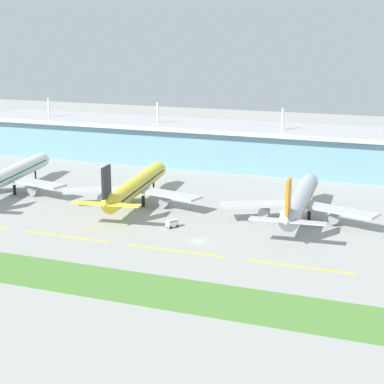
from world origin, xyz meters
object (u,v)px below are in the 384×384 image
at_px(safety_cone_right_wingtip, 3,212).
at_px(baggage_cart, 172,224).
at_px(airliner_nearest, 7,176).
at_px(airliner_far_middle, 300,201).
at_px(airliner_near_middle, 135,186).

bearing_deg(safety_cone_right_wingtip, baggage_cart, 4.67).
xyz_separation_m(airliner_nearest, airliner_far_middle, (106.19, 3.81, -0.01)).
relative_size(airliner_near_middle, safety_cone_right_wingtip, 91.11).
xyz_separation_m(airliner_near_middle, safety_cone_right_wingtip, (-36.00, -24.50, -6.10)).
bearing_deg(safety_cone_right_wingtip, airliner_near_middle, 34.24).
distance_m(airliner_nearest, airliner_near_middle, 50.25).
relative_size(airliner_nearest, airliner_far_middle, 1.13).
bearing_deg(airliner_nearest, safety_cone_right_wingtip, -57.07).
bearing_deg(safety_cone_right_wingtip, airliner_far_middle, 15.62).
height_order(baggage_cart, safety_cone_right_wingtip, baggage_cart).
distance_m(airliner_nearest, baggage_cart, 74.32).
distance_m(airliner_far_middle, baggage_cart, 40.35).
xyz_separation_m(airliner_nearest, safety_cone_right_wingtip, (14.19, -21.90, -6.11)).
relative_size(baggage_cart, safety_cone_right_wingtip, 5.73).
bearing_deg(airliner_near_middle, baggage_cart, -42.03).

